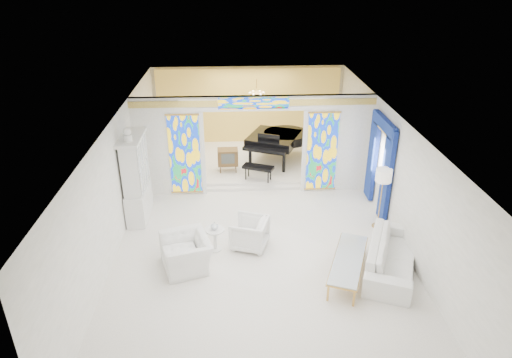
{
  "coord_description": "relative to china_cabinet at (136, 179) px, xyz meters",
  "views": [
    {
      "loc": [
        -0.61,
        -10.56,
        6.43
      ],
      "look_at": [
        -0.03,
        0.2,
        1.26
      ],
      "focal_mm": 32.0,
      "sensor_mm": 36.0,
      "label": 1
    }
  ],
  "objects": [
    {
      "name": "wall_front",
      "position": [
        3.22,
        -6.6,
        0.33
      ],
      "size": [
        7.0,
        0.02,
        3.0
      ],
      "primitive_type": "cube",
      "color": "white",
      "rests_on": "floor"
    },
    {
      "name": "side_table",
      "position": [
        2.12,
        -1.72,
        -0.79
      ],
      "size": [
        0.6,
        0.6,
        0.58
      ],
      "rotation": [
        0.0,
        0.0,
        0.35
      ],
      "color": "silver",
      "rests_on": "floor"
    },
    {
      "name": "blue_drapes",
      "position": [
        6.62,
        0.1,
        0.41
      ],
      "size": [
        0.14,
        1.85,
        2.65
      ],
      "color": "navy",
      "rests_on": "wall_right"
    },
    {
      "name": "wall_right",
      "position": [
        6.72,
        -0.6,
        0.33
      ],
      "size": [
        0.02,
        12.0,
        3.0
      ],
      "primitive_type": "cube",
      "color": "white",
      "rests_on": "floor"
    },
    {
      "name": "gold_curtain_back",
      "position": [
        3.22,
        5.28,
        0.33
      ],
      "size": [
        6.7,
        0.1,
        2.9
      ],
      "primitive_type": "cube",
      "color": "gold",
      "rests_on": "wall_back"
    },
    {
      "name": "partition_wall",
      "position": [
        3.22,
        1.4,
        0.48
      ],
      "size": [
        7.0,
        0.22,
        3.0
      ],
      "color": "white",
      "rests_on": "floor"
    },
    {
      "name": "armchair_left",
      "position": [
        1.47,
        -2.38,
        -0.79
      ],
      "size": [
        1.34,
        1.43,
        0.76
      ],
      "primitive_type": "imported",
      "rotation": [
        0.0,
        0.0,
        -1.26
      ],
      "color": "white",
      "rests_on": "floor"
    },
    {
      "name": "chandelier",
      "position": [
        3.42,
        3.4,
        1.38
      ],
      "size": [
        0.48,
        0.48,
        0.3
      ],
      "primitive_type": "cylinder",
      "color": "#BC8D41",
      "rests_on": "ceiling"
    },
    {
      "name": "stained_glass_transom",
      "position": [
        3.22,
        1.29,
        1.65
      ],
      "size": [
        2.0,
        0.04,
        0.34
      ],
      "primitive_type": "cube",
      "color": "gold",
      "rests_on": "partition_wall"
    },
    {
      "name": "floor_lamp",
      "position": [
        6.42,
        -0.88,
        0.26
      ],
      "size": [
        0.45,
        0.45,
        1.68
      ],
      "rotation": [
        0.0,
        0.0,
        0.1
      ],
      "color": "#BC8D41",
      "rests_on": "floor"
    },
    {
      "name": "stained_glass_right",
      "position": [
        5.25,
        1.29,
        0.13
      ],
      "size": [
        0.9,
        0.04,
        2.4
      ],
      "primitive_type": "cube",
      "color": "gold",
      "rests_on": "partition_wall"
    },
    {
      "name": "wall_left",
      "position": [
        -0.28,
        -0.6,
        0.33
      ],
      "size": [
        0.02,
        12.0,
        3.0
      ],
      "primitive_type": "cube",
      "color": "white",
      "rests_on": "floor"
    },
    {
      "name": "stained_glass_left",
      "position": [
        1.19,
        1.29,
        0.13
      ],
      "size": [
        0.9,
        0.04,
        2.4
      ],
      "primitive_type": "cube",
      "color": "gold",
      "rests_on": "partition_wall"
    },
    {
      "name": "grand_piano",
      "position": [
        4.16,
        3.32,
        -0.2
      ],
      "size": [
        2.57,
        3.05,
        1.18
      ],
      "rotation": [
        0.0,
        0.0,
        -0.4
      ],
      "color": "black",
      "rests_on": "alcove_platform"
    },
    {
      "name": "china_cabinet",
      "position": [
        0.0,
        0.0,
        0.0
      ],
      "size": [
        0.56,
        1.46,
        2.72
      ],
      "color": "silver",
      "rests_on": "floor"
    },
    {
      "name": "coffee_table",
      "position": [
        5.11,
        -2.92,
        -0.74
      ],
      "size": [
        1.36,
        2.18,
        0.47
      ],
      "rotation": [
        0.0,
        0.0,
        -0.37
      ],
      "color": "silver",
      "rests_on": "floor"
    },
    {
      "name": "armchair_right",
      "position": [
        2.96,
        -1.63,
        -0.78
      ],
      "size": [
        1.07,
        1.06,
        0.78
      ],
      "primitive_type": "imported",
      "rotation": [
        0.0,
        0.0,
        -1.89
      ],
      "color": "silver",
      "rests_on": "floor"
    },
    {
      "name": "alcove_platform",
      "position": [
        3.22,
        3.5,
        -1.08
      ],
      "size": [
        6.8,
        3.8,
        0.18
      ],
      "primitive_type": "cube",
      "color": "white",
      "rests_on": "floor"
    },
    {
      "name": "floor",
      "position": [
        3.22,
        -0.6,
        -1.17
      ],
      "size": [
        12.0,
        12.0,
        0.0
      ],
      "primitive_type": "plane",
      "color": "white",
      "rests_on": "ground"
    },
    {
      "name": "tv_console",
      "position": [
        2.43,
        2.53,
        -0.49
      ],
      "size": [
        0.67,
        0.47,
        0.76
      ],
      "rotation": [
        0.0,
        0.0,
        0.03
      ],
      "color": "brown",
      "rests_on": "alcove_platform"
    },
    {
      "name": "sofa",
      "position": [
        6.17,
        -2.73,
        -0.8
      ],
      "size": [
        1.9,
        2.74,
        0.74
      ],
      "primitive_type": "imported",
      "rotation": [
        0.0,
        0.0,
        1.18
      ],
      "color": "white",
      "rests_on": "floor"
    },
    {
      "name": "ceiling",
      "position": [
        3.22,
        -0.6,
        1.83
      ],
      "size": [
        7.0,
        12.0,
        0.02
      ],
      "primitive_type": "cube",
      "color": "white",
      "rests_on": "wall_back"
    },
    {
      "name": "wall_back",
      "position": [
        3.22,
        5.4,
        0.33
      ],
      "size": [
        7.0,
        0.02,
        3.0
      ],
      "primitive_type": "cube",
      "color": "white",
      "rests_on": "floor"
    },
    {
      "name": "vase",
      "position": [
        2.12,
        -1.72,
        -0.48
      ],
      "size": [
        0.24,
        0.24,
        0.2
      ],
      "primitive_type": "imported",
      "rotation": [
        0.0,
        0.0,
        -0.34
      ],
      "color": "white",
      "rests_on": "side_table"
    }
  ]
}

